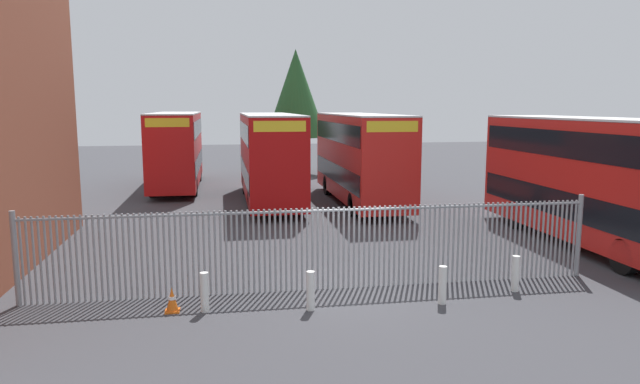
{
  "coord_description": "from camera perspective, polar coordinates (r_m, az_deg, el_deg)",
  "views": [
    {
      "loc": [
        -3.15,
        -14.47,
        4.83
      ],
      "look_at": [
        0.0,
        4.0,
        2.0
      ],
      "focal_mm": 32.21,
      "sensor_mm": 36.0,
      "label": 1
    }
  ],
  "objects": [
    {
      "name": "ground_plane",
      "position": [
        23.2,
        -1.66,
        -3.43
      ],
      "size": [
        100.0,
        100.0,
        0.0
      ],
      "primitive_type": "plane",
      "color": "#3D3D42"
    },
    {
      "name": "palisade_fence",
      "position": [
        15.13,
        0.03,
        -5.38
      ],
      "size": [
        15.07,
        0.14,
        2.35
      ],
      "color": "gray",
      "rests_on": "ground"
    },
    {
      "name": "double_decker_bus_near_gate",
      "position": [
        21.78,
        25.34,
        1.42
      ],
      "size": [
        2.54,
        10.81,
        4.42
      ],
      "color": "red",
      "rests_on": "ground"
    },
    {
      "name": "double_decker_bus_behind_fence_left",
      "position": [
        28.49,
        4.01,
        3.72
      ],
      "size": [
        2.54,
        10.81,
        4.42
      ],
      "color": "red",
      "rests_on": "ground"
    },
    {
      "name": "double_decker_bus_behind_fence_right",
      "position": [
        28.75,
        -5.05,
        3.76
      ],
      "size": [
        2.54,
        10.81,
        4.42
      ],
      "color": "#B70C0C",
      "rests_on": "ground"
    },
    {
      "name": "double_decker_bus_far_back",
      "position": [
        34.76,
        -14.05,
        4.37
      ],
      "size": [
        2.54,
        10.81,
        4.42
      ],
      "color": "red",
      "rests_on": "ground"
    },
    {
      "name": "bollard_near_left",
      "position": [
        13.99,
        -11.4,
        -9.72
      ],
      "size": [
        0.2,
        0.2,
        0.95
      ],
      "primitive_type": "cylinder",
      "color": "silver",
      "rests_on": "ground"
    },
    {
      "name": "bollard_center_front",
      "position": [
        13.82,
        -0.94,
        -9.79
      ],
      "size": [
        0.2,
        0.2,
        0.95
      ],
      "primitive_type": "cylinder",
      "color": "silver",
      "rests_on": "ground"
    },
    {
      "name": "bollard_near_right",
      "position": [
        14.55,
        12.07,
        -9.03
      ],
      "size": [
        0.2,
        0.2,
        0.95
      ],
      "primitive_type": "cylinder",
      "color": "silver",
      "rests_on": "ground"
    },
    {
      "name": "bollard_far_right",
      "position": [
        16.0,
        18.84,
        -7.68
      ],
      "size": [
        0.2,
        0.2,
        0.95
      ],
      "primitive_type": "cylinder",
      "color": "silver",
      "rests_on": "ground"
    },
    {
      "name": "traffic_cone_by_gate",
      "position": [
        14.2,
        -14.49,
        -10.34
      ],
      "size": [
        0.34,
        0.34,
        0.59
      ],
      "color": "orange",
      "rests_on": "ground"
    },
    {
      "name": "tree_tall_back",
      "position": [
        40.56,
        -2.41,
        9.75
      ],
      "size": [
        4.24,
        4.24,
        8.69
      ],
      "color": "#4C3823",
      "rests_on": "ground"
    }
  ]
}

